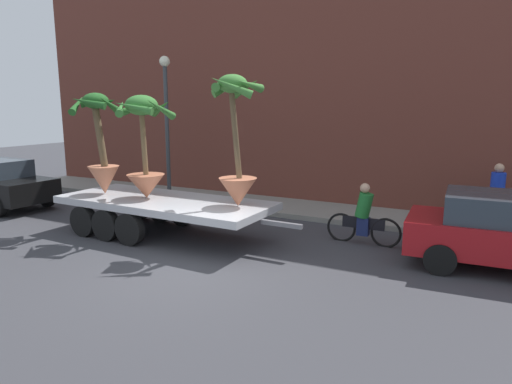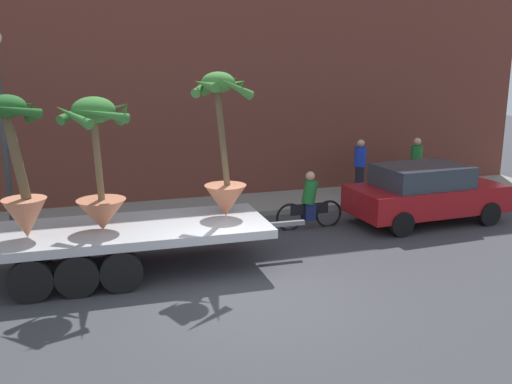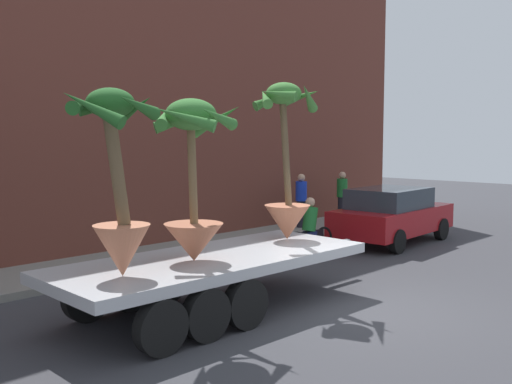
{
  "view_description": "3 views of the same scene",
  "coord_description": "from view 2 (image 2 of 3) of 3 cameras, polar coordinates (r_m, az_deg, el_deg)",
  "views": [
    {
      "loc": [
        5.39,
        -7.18,
        3.35
      ],
      "look_at": [
        0.64,
        1.97,
        1.38
      ],
      "focal_mm": 31.78,
      "sensor_mm": 36.0,
      "label": 1
    },
    {
      "loc": [
        -2.85,
        -9.38,
        4.29
      ],
      "look_at": [
        1.05,
        2.73,
        1.28
      ],
      "focal_mm": 39.28,
      "sensor_mm": 36.0,
      "label": 2
    },
    {
      "loc": [
        -8.43,
        -5.4,
        2.98
      ],
      "look_at": [
        -0.08,
        2.69,
        1.89
      ],
      "focal_mm": 40.36,
      "sensor_mm": 36.0,
      "label": 3
    }
  ],
  "objects": [
    {
      "name": "pedestrian_near_gate",
      "position": [
        18.06,
        10.54,
        2.71
      ],
      "size": [
        0.36,
        0.36,
        1.71
      ],
      "color": "black",
      "rests_on": "sidewalk"
    },
    {
      "name": "cyclist",
      "position": [
        14.57,
        5.48,
        -1.16
      ],
      "size": [
        1.84,
        0.34,
        1.54
      ],
      "color": "black",
      "rests_on": "ground"
    },
    {
      "name": "ground_plane",
      "position": [
        10.7,
        -0.87,
        -10.34
      ],
      "size": [
        60.0,
        60.0,
        0.0
      ],
      "primitive_type": "plane",
      "color": "#38383D"
    },
    {
      "name": "pedestrian_far_left",
      "position": [
        18.85,
        15.98,
        2.86
      ],
      "size": [
        0.36,
        0.36,
        1.71
      ],
      "color": "black",
      "rests_on": "sidewalk"
    },
    {
      "name": "potted_palm_front",
      "position": [
        11.93,
        -3.34,
        3.82
      ],
      "size": [
        1.3,
        1.38,
        3.08
      ],
      "color": "#B26647",
      "rests_on": "flatbed_trailer"
    },
    {
      "name": "parked_car",
      "position": [
        15.67,
        16.83,
        -0.05
      ],
      "size": [
        4.29,
        2.09,
        1.58
      ],
      "color": "maroon",
      "rests_on": "ground"
    },
    {
      "name": "street_lamp",
      "position": [
        14.81,
        -24.57,
        8.01
      ],
      "size": [
        0.36,
        0.36,
        4.83
      ],
      "color": "#383D42",
      "rests_on": "sidewalk"
    },
    {
      "name": "sidewalk",
      "position": [
        16.29,
        -7.16,
        -1.8
      ],
      "size": [
        24.0,
        2.2,
        0.15
      ],
      "primitive_type": "cube",
      "color": "gray",
      "rests_on": "ground"
    },
    {
      "name": "potted_palm_rear",
      "position": [
        11.34,
        -15.73,
        2.62
      ],
      "size": [
        1.54,
        1.57,
        2.64
      ],
      "color": "#B26647",
      "rests_on": "flatbed_trailer"
    },
    {
      "name": "flatbed_trailer",
      "position": [
        11.8,
        -14.11,
        -4.52
      ],
      "size": [
        6.74,
        2.38,
        0.98
      ],
      "color": "#B7BABF",
      "rests_on": "ground"
    },
    {
      "name": "potted_palm_middle",
      "position": [
        11.32,
        -23.08,
        1.82
      ],
      "size": [
        1.37,
        1.35,
        2.71
      ],
      "color": "#C17251",
      "rests_on": "flatbed_trailer"
    },
    {
      "name": "building_facade",
      "position": [
        17.41,
        -8.67,
        13.71
      ],
      "size": [
        24.0,
        1.2,
        8.92
      ],
      "primitive_type": "cube",
      "color": "brown",
      "rests_on": "ground"
    }
  ]
}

